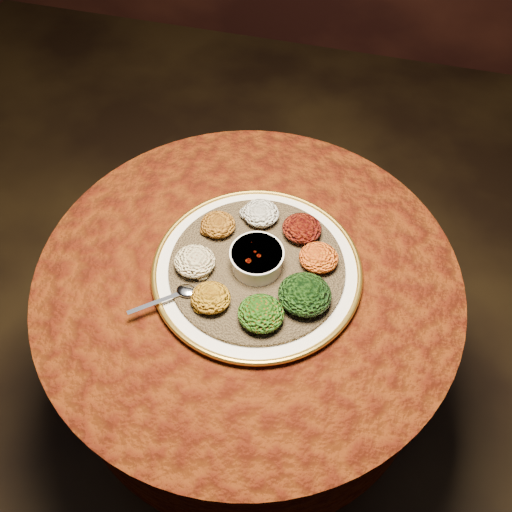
# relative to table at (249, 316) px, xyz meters

# --- Properties ---
(table) EXTENTS (0.96, 0.96, 0.73)m
(table) POSITION_rel_table_xyz_m (0.00, 0.00, 0.00)
(table) COLOR black
(table) RESTS_ON ground
(platter) EXTENTS (0.47, 0.47, 0.02)m
(platter) POSITION_rel_table_xyz_m (0.02, 0.01, 0.19)
(platter) COLOR silver
(platter) RESTS_ON table
(injera) EXTENTS (0.47, 0.47, 0.01)m
(injera) POSITION_rel_table_xyz_m (0.02, 0.01, 0.20)
(injera) COLOR brown
(injera) RESTS_ON platter
(stew_bowl) EXTENTS (0.12, 0.12, 0.05)m
(stew_bowl) POSITION_rel_table_xyz_m (0.02, 0.01, 0.24)
(stew_bowl) COLOR silver
(stew_bowl) RESTS_ON injera
(spoon) EXTENTS (0.13, 0.10, 0.01)m
(spoon) POSITION_rel_table_xyz_m (-0.12, -0.10, 0.21)
(spoon) COLOR silver
(spoon) RESTS_ON injera
(portion_ayib) EXTENTS (0.09, 0.08, 0.04)m
(portion_ayib) POSITION_rel_table_xyz_m (-0.01, 0.14, 0.23)
(portion_ayib) COLOR beige
(portion_ayib) RESTS_ON injera
(portion_kitfo) EXTENTS (0.09, 0.09, 0.04)m
(portion_kitfo) POSITION_rel_table_xyz_m (0.09, 0.12, 0.23)
(portion_kitfo) COLOR black
(portion_kitfo) RESTS_ON injera
(portion_tikil) EXTENTS (0.09, 0.08, 0.04)m
(portion_tikil) POSITION_rel_table_xyz_m (0.15, 0.05, 0.23)
(portion_tikil) COLOR #C58510
(portion_tikil) RESTS_ON injera
(portion_gomen) EXTENTS (0.11, 0.11, 0.05)m
(portion_gomen) POSITION_rel_table_xyz_m (0.14, -0.05, 0.23)
(portion_gomen) COLOR black
(portion_gomen) RESTS_ON injera
(portion_mixveg) EXTENTS (0.10, 0.09, 0.05)m
(portion_mixveg) POSITION_rel_table_xyz_m (0.06, -0.12, 0.23)
(portion_mixveg) COLOR #9D280A
(portion_mixveg) RESTS_ON injera
(portion_kik) EXTENTS (0.08, 0.08, 0.04)m
(portion_kik) POSITION_rel_table_xyz_m (-0.05, -0.10, 0.23)
(portion_kik) COLOR #A56F0E
(portion_kik) RESTS_ON injera
(portion_timatim) EXTENTS (0.09, 0.09, 0.04)m
(portion_timatim) POSITION_rel_table_xyz_m (-0.11, -0.02, 0.23)
(portion_timatim) COLOR maroon
(portion_timatim) RESTS_ON injera
(portion_shiro) EXTENTS (0.08, 0.08, 0.04)m
(portion_shiro) POSITION_rel_table_xyz_m (-0.09, 0.09, 0.23)
(portion_shiro) COLOR #905211
(portion_shiro) RESTS_ON injera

